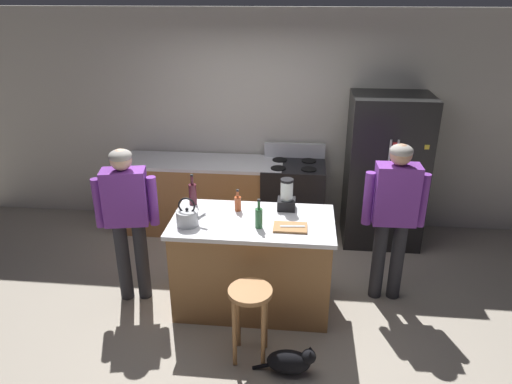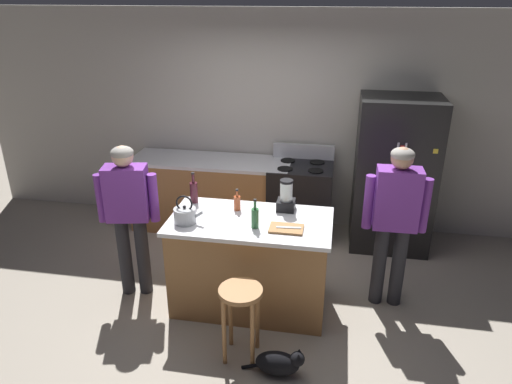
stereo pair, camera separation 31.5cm
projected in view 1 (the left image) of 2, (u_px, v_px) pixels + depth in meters
The scene contains 17 objects.
ground_plane at pixel (253, 303), 4.71m from camera, with size 14.00×14.00×0.00m, color #9E9384.
back_wall at pixel (269, 121), 5.96m from camera, with size 8.00×0.10×2.70m, color #BCB7AD.
kitchen_island at pixel (253, 263), 4.53m from camera, with size 1.50×0.81×0.93m.
back_counter_run at pixel (204, 195), 6.02m from camera, with size 2.00×0.64×0.93m.
refrigerator at pixel (385, 171), 5.60m from camera, with size 0.90×0.73×1.80m.
stove_range at pixel (293, 199), 5.89m from camera, with size 0.76×0.65×1.11m.
person_by_island_left at pixel (127, 212), 4.45m from camera, with size 0.60×0.29×1.57m.
person_by_sink_right at pixel (394, 209), 4.45m from camera, with size 0.59×0.23×1.62m.
bar_stool at pixel (250, 305), 3.84m from camera, with size 0.36×0.36×0.67m.
cat at pixel (291, 361), 3.83m from camera, with size 0.52×0.18×0.26m.
blender_appliance at pixel (287, 197), 4.51m from camera, with size 0.17×0.17×0.31m.
bottle_olive_oil at pixel (259, 217), 4.17m from camera, with size 0.07×0.07×0.28m.
bottle_wine at pixel (193, 193), 4.62m from camera, with size 0.08×0.08×0.32m.
bottle_cooking_sauce at pixel (238, 203), 4.50m from camera, with size 0.06×0.06×0.22m.
tea_kettle at pixel (188, 217), 4.22m from camera, with size 0.28×0.20×0.27m.
cutting_board at pixel (290, 227), 4.19m from camera, with size 0.30×0.20×0.02m, color #9E6B3D.
chef_knife at pixel (293, 226), 4.18m from camera, with size 0.22×0.03×0.01m, color #B7BABF.
Camera 1 is at (0.43, -3.87, 2.88)m, focal length 33.19 mm.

